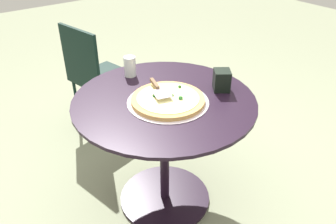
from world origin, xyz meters
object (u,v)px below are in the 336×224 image
at_px(patio_chair_far, 95,72).
at_px(pizza_server, 158,88).
at_px(patio_table, 164,130).
at_px(drinking_cup, 130,66).
at_px(napkin_dispenser, 222,80).
at_px(pizza_on_tray, 168,100).

bearing_deg(patio_chair_far, pizza_server, -94.32).
relative_size(patio_table, drinking_cup, 8.18).
relative_size(drinking_cup, napkin_dispenser, 1.04).
bearing_deg(patio_table, drinking_cup, 88.88).
relative_size(napkin_dispenser, patio_chair_far, 0.13).
bearing_deg(pizza_on_tray, napkin_dispenser, -12.00).
bearing_deg(napkin_dispenser, drinking_cup, 69.99).
xyz_separation_m(drinking_cup, napkin_dispenser, (0.30, -0.45, -0.00)).
bearing_deg(napkin_dispenser, pizza_server, 101.91).
xyz_separation_m(pizza_server, patio_chair_far, (0.07, 0.92, -0.27)).
height_order(pizza_on_tray, patio_chair_far, patio_chair_far).
height_order(pizza_server, drinking_cup, drinking_cup).
bearing_deg(patio_table, patio_chair_far, 86.50).
xyz_separation_m(pizza_on_tray, napkin_dispenser, (0.31, -0.07, 0.04)).
relative_size(pizza_server, patio_chair_far, 0.25).
height_order(pizza_server, napkin_dispenser, napkin_dispenser).
relative_size(pizza_on_tray, patio_chair_far, 0.49).
bearing_deg(patio_chair_far, napkin_dispenser, -76.81).
xyz_separation_m(patio_table, patio_chair_far, (0.06, 0.95, -0.02)).
height_order(pizza_on_tray, napkin_dispenser, napkin_dispenser).
xyz_separation_m(pizza_server, napkin_dispenser, (0.32, -0.14, 0.01)).
height_order(patio_table, napkin_dispenser, napkin_dispenser).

